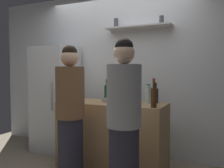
% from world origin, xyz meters
% --- Properties ---
extents(back_wall_assembly, '(4.80, 0.32, 2.60)m').
position_xyz_m(back_wall_assembly, '(0.00, 1.25, 1.30)').
color(back_wall_assembly, white).
rests_on(back_wall_assembly, ground).
extents(refrigerator, '(0.64, 0.63, 1.71)m').
position_xyz_m(refrigerator, '(-0.99, 0.85, 0.86)').
color(refrigerator, silver).
rests_on(refrigerator, ground).
extents(counter, '(1.45, 0.60, 0.90)m').
position_xyz_m(counter, '(0.19, 0.55, 0.45)').
color(counter, '#9E7A51').
rests_on(counter, ground).
extents(baking_pan, '(0.34, 0.24, 0.05)m').
position_xyz_m(baking_pan, '(0.22, 0.63, 0.92)').
color(baking_pan, gray).
rests_on(baking_pan, counter).
extents(utensil_holder, '(0.10, 0.10, 0.22)m').
position_xyz_m(utensil_holder, '(0.51, 0.53, 0.96)').
color(utensil_holder, '#B2B2B7').
rests_on(utensil_holder, counter).
extents(wine_bottle_dark_glass, '(0.07, 0.07, 0.28)m').
position_xyz_m(wine_bottle_dark_glass, '(0.74, 0.74, 1.00)').
color(wine_bottle_dark_glass, black).
rests_on(wine_bottle_dark_glass, counter).
extents(wine_bottle_pale_glass, '(0.07, 0.07, 0.32)m').
position_xyz_m(wine_bottle_pale_glass, '(0.49, 0.34, 1.01)').
color(wine_bottle_pale_glass, '#B2BFB2').
rests_on(wine_bottle_pale_glass, counter).
extents(wine_bottle_amber_glass, '(0.07, 0.07, 0.34)m').
position_xyz_m(wine_bottle_amber_glass, '(0.82, 0.34, 1.02)').
color(wine_bottle_amber_glass, '#472814').
rests_on(wine_bottle_amber_glass, counter).
extents(wine_bottle_green_glass, '(0.08, 0.08, 0.30)m').
position_xyz_m(wine_bottle_green_glass, '(-0.01, 0.79, 1.01)').
color(wine_bottle_green_glass, '#19471E').
rests_on(wine_bottle_green_glass, counter).
extents(water_bottle_plastic, '(0.08, 0.08, 0.26)m').
position_xyz_m(water_bottle_plastic, '(0.67, 0.61, 1.01)').
color(water_bottle_plastic, silver).
rests_on(water_bottle_plastic, counter).
extents(person_grey_hoodie, '(0.34, 0.34, 1.64)m').
position_xyz_m(person_grey_hoodie, '(0.68, -0.23, 0.81)').
color(person_grey_hoodie, '#262633').
rests_on(person_grey_hoodie, ground).
extents(person_brown_jacket, '(0.34, 0.34, 1.63)m').
position_xyz_m(person_brown_jacket, '(-0.09, -0.04, 0.80)').
color(person_brown_jacket, '#262633').
rests_on(person_brown_jacket, ground).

